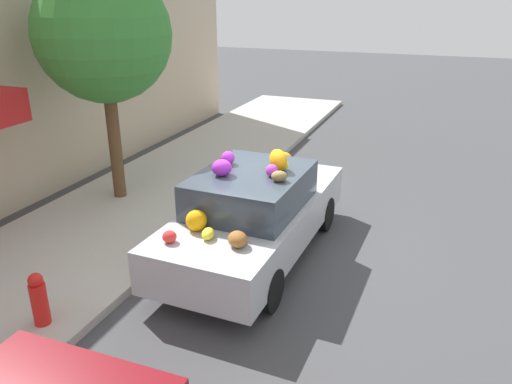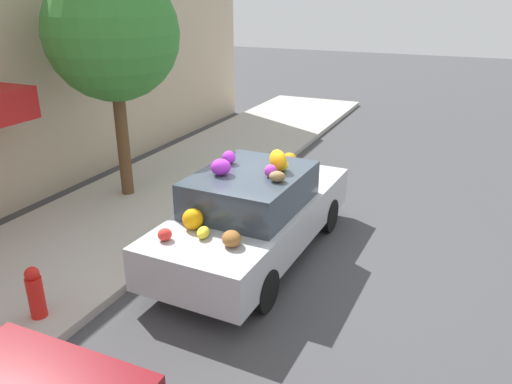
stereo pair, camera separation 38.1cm
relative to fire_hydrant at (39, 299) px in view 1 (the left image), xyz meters
The scene contains 5 objects.
ground_plane 3.28m from the fire_hydrant, 30.01° to the right, with size 60.00×60.00×0.00m, color #424244.
sidewalk_curb 3.04m from the fire_hydrant, 20.96° to the left, with size 24.00×3.20×0.13m.
street_tree 5.00m from the fire_hydrant, 22.68° to the left, with size 2.45×2.45×4.33m.
fire_hydrant is the anchor object (origin of this frame).
art_car 3.28m from the fire_hydrant, 31.75° to the right, with size 4.30×1.81×1.77m.
Camera 1 is at (-6.62, -2.68, 3.92)m, focal length 35.00 mm.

